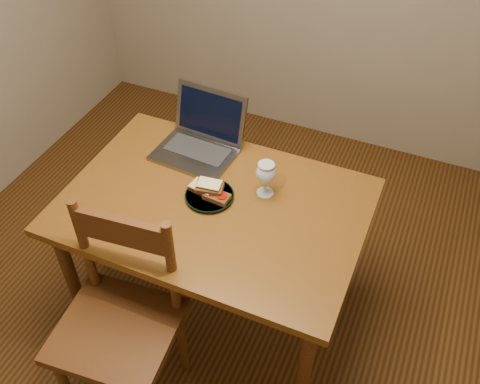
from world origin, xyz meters
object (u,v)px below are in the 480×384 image
at_px(plate, 209,196).
at_px(chair, 118,317).
at_px(table, 214,217).
at_px(laptop, 202,135).
at_px(milk_glass, 266,179).

bearing_deg(plate, chair, -103.31).
bearing_deg(chair, table, 67.63).
relative_size(plate, laptop, 0.55).
xyz_separation_m(chair, laptop, (-0.05, 0.88, 0.27)).
relative_size(chair, milk_glass, 2.97).
relative_size(table, laptop, 3.33).
distance_m(plate, milk_glass, 0.26).
relative_size(chair, plate, 2.36).
bearing_deg(table, milk_glass, 38.96).
distance_m(table, milk_glass, 0.29).
xyz_separation_m(table, chair, (-0.17, -0.55, -0.11)).
relative_size(chair, laptop, 1.30).
bearing_deg(milk_glass, table, -141.04).
bearing_deg(plate, laptop, 121.37).
bearing_deg(milk_glass, chair, -116.53).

